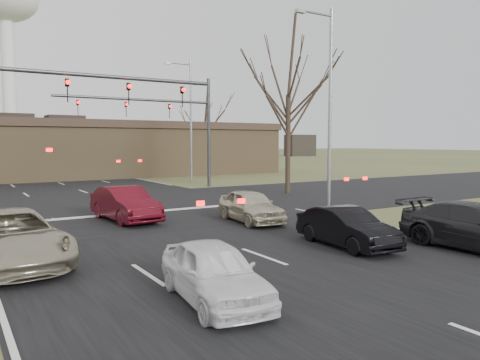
{
  "coord_description": "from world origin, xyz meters",
  "views": [
    {
      "loc": [
        -7.61,
        -7.86,
        3.31
      ],
      "look_at": [
        0.99,
        5.84,
        2.0
      ],
      "focal_mm": 35.0,
      "sensor_mm": 36.0,
      "label": 1
    }
  ],
  "objects_px": {
    "car_black_hatch": "(346,227)",
    "car_silver_ahead": "(251,206)",
    "car_silver_suv": "(11,238)",
    "car_charcoal_sedan": "(480,227)",
    "car_red_ahead": "(125,204)",
    "mast_arm_near": "(14,98)",
    "mast_arm_far": "(174,118)",
    "building": "(67,149)",
    "water_tower": "(6,8)",
    "car_white_sedan": "(214,272)",
    "streetlight_right_far": "(189,114)",
    "streetlight_right_near": "(328,97)"
  },
  "relations": [
    {
      "from": "car_black_hatch",
      "to": "car_silver_ahead",
      "type": "height_order",
      "value": "car_silver_ahead"
    },
    {
      "from": "car_silver_suv",
      "to": "car_charcoal_sedan",
      "type": "xyz_separation_m",
      "value": [
        12.35,
        -5.72,
        -0.02
      ]
    },
    {
      "from": "car_charcoal_sedan",
      "to": "car_red_ahead",
      "type": "relative_size",
      "value": 1.13
    },
    {
      "from": "mast_arm_near",
      "to": "mast_arm_far",
      "type": "relative_size",
      "value": 1.09
    },
    {
      "from": "mast_arm_far",
      "to": "building",
      "type": "bearing_deg",
      "value": 105.58
    },
    {
      "from": "water_tower",
      "to": "car_black_hatch",
      "type": "height_order",
      "value": "water_tower"
    },
    {
      "from": "car_silver_suv",
      "to": "car_black_hatch",
      "type": "bearing_deg",
      "value": -22.85
    },
    {
      "from": "car_red_ahead",
      "to": "mast_arm_near",
      "type": "bearing_deg",
      "value": 150.85
    },
    {
      "from": "car_silver_suv",
      "to": "car_silver_ahead",
      "type": "distance_m",
      "value": 9.53
    },
    {
      "from": "car_silver_ahead",
      "to": "car_white_sedan",
      "type": "bearing_deg",
      "value": -120.86
    },
    {
      "from": "building",
      "to": "streetlight_right_far",
      "type": "distance_m",
      "value": 13.53
    },
    {
      "from": "streetlight_right_near",
      "to": "car_white_sedan",
      "type": "height_order",
      "value": "streetlight_right_near"
    },
    {
      "from": "car_charcoal_sedan",
      "to": "building",
      "type": "bearing_deg",
      "value": 93.84
    },
    {
      "from": "building",
      "to": "car_silver_ahead",
      "type": "height_order",
      "value": "building"
    },
    {
      "from": "car_white_sedan",
      "to": "car_silver_ahead",
      "type": "bearing_deg",
      "value": 59.23
    },
    {
      "from": "mast_arm_near",
      "to": "car_black_hatch",
      "type": "height_order",
      "value": "mast_arm_near"
    },
    {
      "from": "building",
      "to": "water_tower",
      "type": "xyz_separation_m",
      "value": [
        4.0,
        82.0,
        32.8
      ]
    },
    {
      "from": "building",
      "to": "mast_arm_near",
      "type": "distance_m",
      "value": 26.14
    },
    {
      "from": "streetlight_right_near",
      "to": "car_silver_ahead",
      "type": "height_order",
      "value": "streetlight_right_near"
    },
    {
      "from": "mast_arm_near",
      "to": "car_white_sedan",
      "type": "relative_size",
      "value": 3.3
    },
    {
      "from": "building",
      "to": "car_white_sedan",
      "type": "height_order",
      "value": "building"
    },
    {
      "from": "building",
      "to": "car_silver_suv",
      "type": "bearing_deg",
      "value": -104.42
    },
    {
      "from": "car_black_hatch",
      "to": "streetlight_right_near",
      "type": "bearing_deg",
      "value": 56.88
    },
    {
      "from": "streetlight_right_far",
      "to": "car_charcoal_sedan",
      "type": "relative_size",
      "value": 2.02
    },
    {
      "from": "car_silver_suv",
      "to": "car_charcoal_sedan",
      "type": "bearing_deg",
      "value": -28.66
    },
    {
      "from": "mast_arm_far",
      "to": "car_charcoal_sedan",
      "type": "distance_m",
      "value": 23.21
    },
    {
      "from": "car_red_ahead",
      "to": "car_silver_ahead",
      "type": "bearing_deg",
      "value": -39.14
    },
    {
      "from": "car_silver_suv",
      "to": "car_black_hatch",
      "type": "xyz_separation_m",
      "value": [
        9.25,
        -3.2,
        -0.12
      ]
    },
    {
      "from": "car_white_sedan",
      "to": "car_red_ahead",
      "type": "height_order",
      "value": "car_red_ahead"
    },
    {
      "from": "mast_arm_far",
      "to": "car_red_ahead",
      "type": "distance_m",
      "value": 14.63
    },
    {
      "from": "mast_arm_far",
      "to": "car_white_sedan",
      "type": "height_order",
      "value": "mast_arm_far"
    },
    {
      "from": "car_white_sedan",
      "to": "car_charcoal_sedan",
      "type": "distance_m",
      "value": 9.11
    },
    {
      "from": "car_black_hatch",
      "to": "car_silver_ahead",
      "type": "bearing_deg",
      "value": 95.53
    },
    {
      "from": "mast_arm_near",
      "to": "car_charcoal_sedan",
      "type": "distance_m",
      "value": 17.65
    },
    {
      "from": "car_charcoal_sedan",
      "to": "car_red_ahead",
      "type": "height_order",
      "value": "car_red_ahead"
    },
    {
      "from": "car_charcoal_sedan",
      "to": "car_red_ahead",
      "type": "distance_m",
      "value": 13.3
    },
    {
      "from": "streetlight_right_far",
      "to": "car_silver_ahead",
      "type": "distance_m",
      "value": 20.42
    },
    {
      "from": "car_silver_suv",
      "to": "car_charcoal_sedan",
      "type": "distance_m",
      "value": 13.61
    },
    {
      "from": "streetlight_right_near",
      "to": "streetlight_right_far",
      "type": "height_order",
      "value": "same"
    },
    {
      "from": "water_tower",
      "to": "mast_arm_near",
      "type": "xyz_separation_m",
      "value": [
        -11.23,
        -107.0,
        -30.4
      ]
    },
    {
      "from": "building",
      "to": "mast_arm_near",
      "type": "xyz_separation_m",
      "value": [
        -7.23,
        -25.0,
        2.41
      ]
    },
    {
      "from": "streetlight_right_far",
      "to": "car_red_ahead",
      "type": "bearing_deg",
      "value": -124.04
    },
    {
      "from": "mast_arm_near",
      "to": "building",
      "type": "bearing_deg",
      "value": 73.87
    },
    {
      "from": "streetlight_right_far",
      "to": "car_charcoal_sedan",
      "type": "xyz_separation_m",
      "value": [
        -3.22,
        -26.81,
        -4.87
      ]
    },
    {
      "from": "mast_arm_far",
      "to": "car_silver_ahead",
      "type": "bearing_deg",
      "value": -102.15
    },
    {
      "from": "mast_arm_near",
      "to": "car_silver_suv",
      "type": "bearing_deg",
      "value": -98.18
    },
    {
      "from": "mast_arm_near",
      "to": "car_red_ahead",
      "type": "relative_size",
      "value": 2.76
    },
    {
      "from": "mast_arm_near",
      "to": "car_silver_suv",
      "type": "height_order",
      "value": "mast_arm_near"
    },
    {
      "from": "car_white_sedan",
      "to": "water_tower",
      "type": "bearing_deg",
      "value": 92.78
    },
    {
      "from": "mast_arm_near",
      "to": "streetlight_right_near",
      "type": "height_order",
      "value": "streetlight_right_near"
    }
  ]
}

